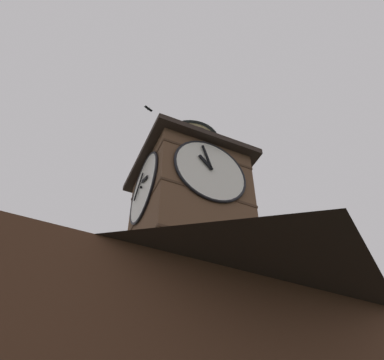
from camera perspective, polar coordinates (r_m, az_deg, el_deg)
The scene contains 2 objects.
clock_tower at distance 15.74m, azimuth -0.43°, elevation -2.89°, with size 4.25×4.25×8.11m.
flying_bird_high at distance 24.74m, azimuth -5.95°, elevation 9.63°, with size 0.55×0.31×0.11m.
Camera 1 is at (5.26, 9.54, 1.34)m, focal length 39.20 mm.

